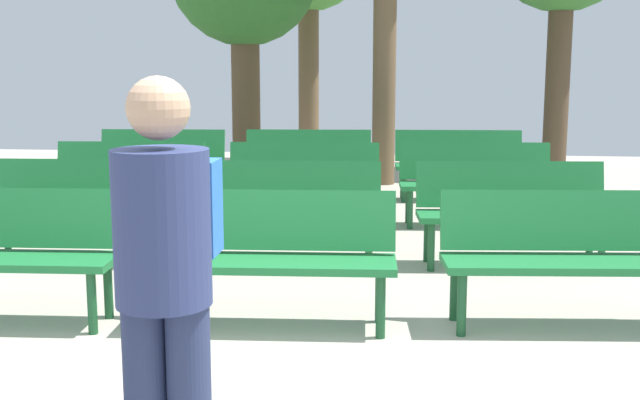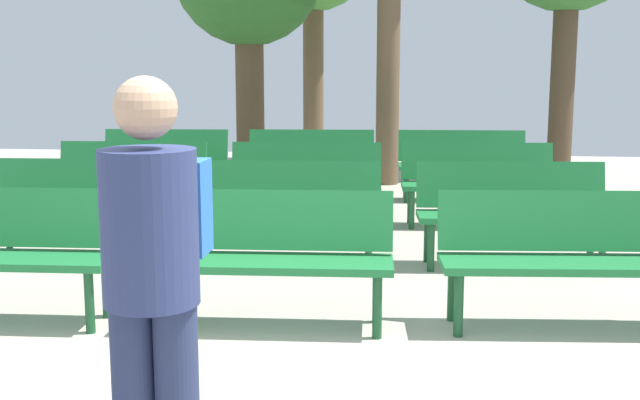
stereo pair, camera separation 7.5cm
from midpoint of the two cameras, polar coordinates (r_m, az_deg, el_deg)
bench_r0_c1 at (r=5.20m, az=-3.83°, el=-3.55°), size 1.62×0.57×0.87m
bench_r0_c2 at (r=5.41m, az=16.78°, el=-3.43°), size 1.64×0.62×0.87m
bench_r1_c0 at (r=7.23m, az=-17.11°, el=-0.23°), size 1.62×0.56×0.87m
bench_r1_c1 at (r=6.80m, az=-2.70°, el=-0.41°), size 1.62×0.57×0.87m
bench_r1_c2 at (r=6.94m, az=13.24°, el=-0.46°), size 1.63×0.61×0.87m
bench_r2_c0 at (r=8.78m, az=-13.77°, el=1.59°), size 1.63×0.58×0.87m
bench_r2_c1 at (r=8.46m, az=-1.43°, el=1.56°), size 1.63×0.58×0.87m
bench_r2_c2 at (r=8.60m, az=10.80°, el=1.53°), size 1.63×0.57×0.87m
bench_r3_c0 at (r=10.40m, az=-11.49°, el=2.87°), size 1.63×0.58×0.87m
bench_r3_c1 at (r=10.16m, az=-1.06°, el=2.91°), size 1.63×0.61×0.87m
bench_r3_c2 at (r=10.23m, az=9.69°, el=2.82°), size 1.62×0.57×0.87m
visitor_with_backpack at (r=2.92m, az=-11.63°, el=-5.43°), size 0.34×0.52×1.65m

